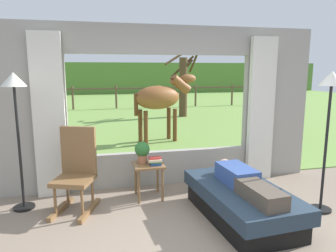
{
  "coord_description": "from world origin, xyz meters",
  "views": [
    {
      "loc": [
        -1.05,
        -2.65,
        1.87
      ],
      "look_at": [
        0.0,
        1.8,
        1.05
      ],
      "focal_mm": 33.68,
      "sensor_mm": 36.0,
      "label": 1
    }
  ],
  "objects": [
    {
      "name": "outdoor_pasture_lawn",
      "position": [
        0.0,
        13.16,
        0.01
      ],
      "size": [
        36.0,
        21.68,
        0.02
      ],
      "primitive_type": "cube",
      "color": "#759E47",
      "rests_on": "ground_plane"
    },
    {
      "name": "side_table",
      "position": [
        -0.32,
        1.7,
        0.43
      ],
      "size": [
        0.44,
        0.44,
        0.52
      ],
      "color": "brown",
      "rests_on": "ground_plane"
    },
    {
      "name": "pasture_tree",
      "position": [
        2.42,
        9.41,
        1.31
      ],
      "size": [
        1.28,
        1.19,
        2.67
      ],
      "color": "#4C3823",
      "rests_on": "outdoor_pasture_lawn"
    },
    {
      "name": "floor_lamp_left",
      "position": [
        -2.04,
        1.74,
        1.49
      ],
      "size": [
        0.32,
        0.32,
        1.84
      ],
      "color": "black",
      "rests_on": "ground_plane"
    },
    {
      "name": "potted_plant",
      "position": [
        -0.4,
        1.76,
        0.7
      ],
      "size": [
        0.22,
        0.22,
        0.32
      ],
      "color": "#9E6042",
      "rests_on": "side_table"
    },
    {
      "name": "curtain_panel_right",
      "position": [
        1.69,
        2.12,
        1.2
      ],
      "size": [
        0.44,
        0.1,
        2.4
      ],
      "primitive_type": "cube",
      "color": "silver",
      "rests_on": "ground_plane"
    },
    {
      "name": "book_stack",
      "position": [
        -0.23,
        1.64,
        0.58
      ],
      "size": [
        0.21,
        0.16,
        0.11
      ],
      "color": "#23478C",
      "rests_on": "side_table"
    },
    {
      "name": "floor_lamp_right",
      "position": [
        1.87,
        0.76,
        1.5
      ],
      "size": [
        0.32,
        0.32,
        1.85
      ],
      "color": "black",
      "rests_on": "ground_plane"
    },
    {
      "name": "back_wall_with_window",
      "position": [
        0.0,
        2.26,
        1.25
      ],
      "size": [
        5.2,
        0.12,
        2.55
      ],
      "color": "#9E998E",
      "rests_on": "ground_plane"
    },
    {
      "name": "recliner_sofa",
      "position": [
        0.71,
        0.79,
        0.22
      ],
      "size": [
        1.02,
        1.76,
        0.42
      ],
      "rotation": [
        0.0,
        0.0,
        0.07
      ],
      "color": "black",
      "rests_on": "ground_plane"
    },
    {
      "name": "rocking_chair",
      "position": [
        -1.32,
        1.56,
        0.55
      ],
      "size": [
        0.67,
        0.8,
        1.12
      ],
      "rotation": [
        0.0,
        0.0,
        -0.36
      ],
      "color": "brown",
      "rests_on": "ground_plane"
    },
    {
      "name": "horse",
      "position": [
        0.61,
        5.22,
        1.16
      ],
      "size": [
        1.81,
        0.89,
        1.73
      ],
      "rotation": [
        0.0,
        0.0,
        -1.29
      ],
      "color": "brown",
      "rests_on": "outdoor_pasture_lawn"
    },
    {
      "name": "distant_hill_ridge",
      "position": [
        0.0,
        23.0,
        1.2
      ],
      "size": [
        36.0,
        2.0,
        2.4
      ],
      "primitive_type": "cube",
      "color": "#557F36",
      "rests_on": "ground_plane"
    },
    {
      "name": "reclining_person",
      "position": [
        0.71,
        0.74,
        0.52
      ],
      "size": [
        0.38,
        1.44,
        0.22
      ],
      "rotation": [
        0.0,
        0.0,
        0.07
      ],
      "color": "#334C8C",
      "rests_on": "recliner_sofa"
    },
    {
      "name": "pasture_fence_line",
      "position": [
        0.0,
        12.63,
        0.74
      ],
      "size": [
        16.1,
        0.1,
        1.1
      ],
      "color": "brown",
      "rests_on": "outdoor_pasture_lawn"
    },
    {
      "name": "curtain_panel_left",
      "position": [
        -1.69,
        2.12,
        1.2
      ],
      "size": [
        0.44,
        0.1,
        2.4
      ],
      "primitive_type": "cube",
      "color": "silver",
      "rests_on": "ground_plane"
    }
  ]
}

